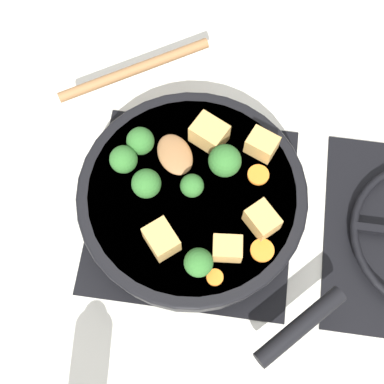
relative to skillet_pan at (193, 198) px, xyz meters
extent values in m
plane|color=silver|center=(0.00, 0.00, -0.06)|extent=(2.40, 2.40, 0.00)
cube|color=black|center=(0.00, 0.00, -0.05)|extent=(0.31, 0.31, 0.01)
torus|color=black|center=(0.00, 0.00, -0.04)|extent=(0.24, 0.24, 0.01)
cube|color=black|center=(0.00, 0.00, -0.04)|extent=(0.01, 0.23, 0.01)
cube|color=black|center=(0.00, 0.00, -0.04)|extent=(0.23, 0.01, 0.01)
cylinder|color=black|center=(0.00, 0.00, 0.00)|extent=(0.32, 0.32, 0.05)
cylinder|color=brown|center=(0.00, 0.00, 0.00)|extent=(0.30, 0.30, 0.04)
torus|color=black|center=(0.00, 0.00, 0.02)|extent=(0.33, 0.33, 0.01)
cylinder|color=black|center=(0.16, 0.17, 0.01)|extent=(0.12, 0.12, 0.02)
ellipsoid|color=olive|center=(-0.05, -0.03, 0.03)|extent=(0.08, 0.08, 0.01)
cylinder|color=olive|center=(-0.19, -0.12, 0.03)|extent=(0.14, 0.22, 0.02)
cube|color=tan|center=(0.03, 0.10, 0.04)|extent=(0.05, 0.05, 0.03)
cube|color=tan|center=(0.08, -0.03, 0.04)|extent=(0.06, 0.06, 0.04)
cube|color=tan|center=(-0.08, 0.09, 0.04)|extent=(0.05, 0.05, 0.03)
cube|color=tan|center=(-0.09, 0.01, 0.04)|extent=(0.06, 0.06, 0.04)
cube|color=tan|center=(0.08, 0.06, 0.04)|extent=(0.03, 0.04, 0.03)
cylinder|color=#709956|center=(-0.04, 0.04, 0.03)|extent=(0.01, 0.01, 0.01)
sphere|color=#2D6628|center=(-0.04, 0.04, 0.05)|extent=(0.05, 0.05, 0.05)
cylinder|color=#709956|center=(-0.06, -0.08, 0.03)|extent=(0.01, 0.01, 0.01)
sphere|color=#2D6628|center=(-0.06, -0.08, 0.05)|extent=(0.04, 0.04, 0.04)
cylinder|color=#709956|center=(0.11, 0.02, 0.03)|extent=(0.01, 0.01, 0.01)
sphere|color=#2D6628|center=(0.11, 0.02, 0.05)|extent=(0.04, 0.04, 0.04)
cylinder|color=#709956|center=(0.00, -0.01, 0.03)|extent=(0.01, 0.01, 0.01)
sphere|color=#2D6628|center=(0.00, -0.01, 0.05)|extent=(0.03, 0.03, 0.03)
cylinder|color=#709956|center=(0.01, -0.06, 0.03)|extent=(0.01, 0.01, 0.01)
sphere|color=#2D6628|center=(0.01, -0.06, 0.05)|extent=(0.04, 0.04, 0.04)
cylinder|color=#709956|center=(-0.03, -0.10, 0.03)|extent=(0.01, 0.01, 0.01)
sphere|color=#2D6628|center=(-0.03, -0.10, 0.05)|extent=(0.04, 0.04, 0.04)
cylinder|color=orange|center=(0.12, 0.05, 0.02)|extent=(0.02, 0.02, 0.01)
cylinder|color=orange|center=(-0.04, 0.09, 0.02)|extent=(0.03, 0.03, 0.01)
cylinder|color=orange|center=(0.07, 0.10, 0.02)|extent=(0.03, 0.03, 0.01)
camera|label=1|loc=(0.27, 0.04, 0.73)|focal=50.00mm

